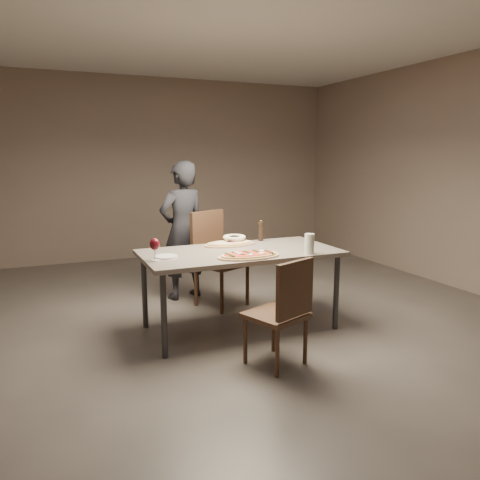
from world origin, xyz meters
name	(u,v)px	position (x,y,z in m)	size (l,w,h in m)	color
room	(240,180)	(0.00, 0.00, 1.40)	(7.00, 7.00, 7.00)	#58514C
dining_table	(240,257)	(0.00, 0.00, 0.69)	(1.80, 0.90, 0.75)	slate
zucchini_pizza	(249,255)	(-0.03, -0.28, 0.77)	(0.57, 0.31, 0.05)	tan
ham_pizza	(230,244)	(0.01, 0.28, 0.77)	(0.51, 0.28, 0.04)	tan
bread_basket	(234,239)	(0.09, 0.35, 0.80)	(0.23, 0.23, 0.08)	beige
oil_dish	(212,245)	(-0.16, 0.33, 0.76)	(0.12, 0.12, 0.01)	white
pepper_mill_left	(261,231)	(0.40, 0.38, 0.85)	(0.06, 0.06, 0.21)	black
pepper_mill_right	(260,232)	(0.39, 0.38, 0.84)	(0.05, 0.05, 0.20)	black
carafe	(309,244)	(0.51, -0.37, 0.84)	(0.09, 0.09, 0.18)	silver
wine_glass	(155,245)	(-0.81, -0.10, 0.88)	(0.09, 0.09, 0.19)	silver
side_plate	(166,257)	(-0.70, -0.01, 0.76)	(0.20, 0.20, 0.01)	white
chair_near	(284,307)	(-0.02, -0.89, 0.48)	(0.52, 0.52, 0.86)	#422B1C
chair_far	(215,253)	(0.05, 0.80, 0.57)	(0.64, 0.64, 1.02)	#422B1C
diner	(183,231)	(-0.21, 1.15, 0.78)	(0.57, 0.37, 1.56)	black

